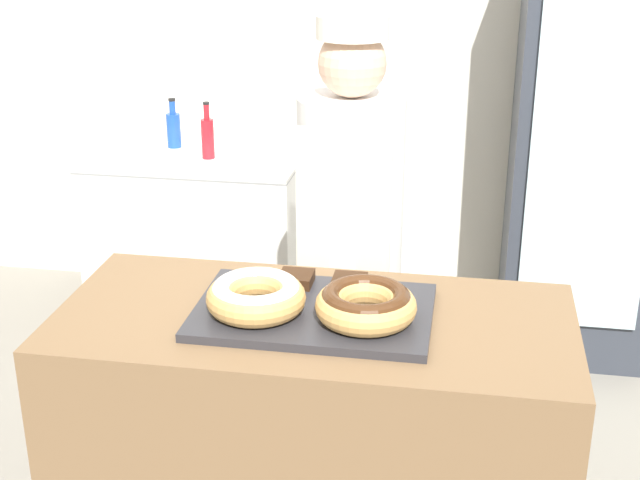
{
  "coord_description": "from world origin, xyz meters",
  "views": [
    {
      "loc": [
        0.38,
        -2.11,
        1.98
      ],
      "look_at": [
        0.0,
        0.1,
        1.09
      ],
      "focal_mm": 50.0,
      "sensor_mm": 36.0,
      "label": 1
    }
  ],
  "objects_px": {
    "donut_chocolate_glaze": "(366,303)",
    "brownie_back_left": "(296,279)",
    "serving_tray": "(314,312)",
    "beverage_fridge": "(586,136)",
    "bottle_red": "(208,137)",
    "brownie_back_right": "(349,283)",
    "donut_light_glaze": "(256,295)",
    "chest_freezer": "(203,235)",
    "baker_person": "(349,250)",
    "bottle_blue": "(174,128)"
  },
  "relations": [
    {
      "from": "donut_light_glaze",
      "to": "chest_freezer",
      "type": "xyz_separation_m",
      "value": [
        -0.72,
        1.79,
        -0.57
      ]
    },
    {
      "from": "donut_chocolate_glaze",
      "to": "brownie_back_right",
      "type": "distance_m",
      "value": 0.2
    },
    {
      "from": "chest_freezer",
      "to": "bottle_blue",
      "type": "distance_m",
      "value": 0.53
    },
    {
      "from": "donut_light_glaze",
      "to": "donut_chocolate_glaze",
      "type": "bearing_deg",
      "value": 0.0
    },
    {
      "from": "donut_light_glaze",
      "to": "brownie_back_left",
      "type": "distance_m",
      "value": 0.2
    },
    {
      "from": "serving_tray",
      "to": "brownie_back_right",
      "type": "xyz_separation_m",
      "value": [
        0.08,
        0.14,
        0.03
      ]
    },
    {
      "from": "donut_chocolate_glaze",
      "to": "bottle_red",
      "type": "xyz_separation_m",
      "value": [
        -0.94,
        1.73,
        -0.06
      ]
    },
    {
      "from": "donut_light_glaze",
      "to": "donut_chocolate_glaze",
      "type": "height_order",
      "value": "same"
    },
    {
      "from": "brownie_back_left",
      "to": "donut_light_glaze",
      "type": "bearing_deg",
      "value": -110.24
    },
    {
      "from": "donut_chocolate_glaze",
      "to": "bottle_blue",
      "type": "relative_size",
      "value": 1.12
    },
    {
      "from": "donut_light_glaze",
      "to": "bottle_blue",
      "type": "relative_size",
      "value": 1.12
    },
    {
      "from": "serving_tray",
      "to": "baker_person",
      "type": "xyz_separation_m",
      "value": [
        0.01,
        0.59,
        -0.06
      ]
    },
    {
      "from": "brownie_back_right",
      "to": "chest_freezer",
      "type": "height_order",
      "value": "brownie_back_right"
    },
    {
      "from": "donut_light_glaze",
      "to": "bottle_blue",
      "type": "bearing_deg",
      "value": 114.62
    },
    {
      "from": "donut_chocolate_glaze",
      "to": "beverage_fridge",
      "type": "xyz_separation_m",
      "value": [
        0.73,
        1.78,
        0.01
      ]
    },
    {
      "from": "brownie_back_left",
      "to": "bottle_blue",
      "type": "bearing_deg",
      "value": 118.84
    },
    {
      "from": "baker_person",
      "to": "brownie_back_left",
      "type": "bearing_deg",
      "value": -101.34
    },
    {
      "from": "bottle_red",
      "to": "donut_chocolate_glaze",
      "type": "bearing_deg",
      "value": -61.48
    },
    {
      "from": "brownie_back_left",
      "to": "brownie_back_right",
      "type": "distance_m",
      "value": 0.15
    },
    {
      "from": "brownie_back_right",
      "to": "bottle_red",
      "type": "height_order",
      "value": "bottle_red"
    },
    {
      "from": "donut_light_glaze",
      "to": "bottle_blue",
      "type": "distance_m",
      "value": 2.07
    },
    {
      "from": "brownie_back_right",
      "to": "baker_person",
      "type": "height_order",
      "value": "baker_person"
    },
    {
      "from": "serving_tray",
      "to": "brownie_back_right",
      "type": "height_order",
      "value": "brownie_back_right"
    },
    {
      "from": "serving_tray",
      "to": "donut_light_glaze",
      "type": "relative_size",
      "value": 2.39
    },
    {
      "from": "bottle_red",
      "to": "serving_tray",
      "type": "bearing_deg",
      "value": -64.74
    },
    {
      "from": "brownie_back_right",
      "to": "beverage_fridge",
      "type": "height_order",
      "value": "beverage_fridge"
    },
    {
      "from": "serving_tray",
      "to": "brownie_back_left",
      "type": "xyz_separation_m",
      "value": [
        -0.08,
        0.14,
        0.03
      ]
    },
    {
      "from": "brownie_back_left",
      "to": "bottle_red",
      "type": "distance_m",
      "value": 1.7
    },
    {
      "from": "serving_tray",
      "to": "bottle_red",
      "type": "relative_size",
      "value": 2.42
    },
    {
      "from": "serving_tray",
      "to": "beverage_fridge",
      "type": "bearing_deg",
      "value": 63.29
    },
    {
      "from": "brownie_back_left",
      "to": "brownie_back_right",
      "type": "height_order",
      "value": "same"
    },
    {
      "from": "serving_tray",
      "to": "baker_person",
      "type": "height_order",
      "value": "baker_person"
    },
    {
      "from": "baker_person",
      "to": "bottle_red",
      "type": "relative_size",
      "value": 6.21
    },
    {
      "from": "bottle_blue",
      "to": "brownie_back_left",
      "type": "bearing_deg",
      "value": -61.16
    },
    {
      "from": "serving_tray",
      "to": "bottle_red",
      "type": "xyz_separation_m",
      "value": [
        -0.79,
        1.68,
        -0.0
      ]
    },
    {
      "from": "chest_freezer",
      "to": "bottle_red",
      "type": "distance_m",
      "value": 0.51
    },
    {
      "from": "donut_chocolate_glaze",
      "to": "brownie_back_left",
      "type": "bearing_deg",
      "value": 139.53
    },
    {
      "from": "bottle_red",
      "to": "bottle_blue",
      "type": "relative_size",
      "value": 1.11
    },
    {
      "from": "serving_tray",
      "to": "bottle_red",
      "type": "height_order",
      "value": "bottle_red"
    },
    {
      "from": "brownie_back_left",
      "to": "bottle_red",
      "type": "height_order",
      "value": "bottle_red"
    },
    {
      "from": "donut_chocolate_glaze",
      "to": "bottle_red",
      "type": "relative_size",
      "value": 1.01
    },
    {
      "from": "brownie_back_left",
      "to": "bottle_red",
      "type": "xyz_separation_m",
      "value": [
        -0.72,
        1.54,
        -0.03
      ]
    },
    {
      "from": "donut_chocolate_glaze",
      "to": "chest_freezer",
      "type": "bearing_deg",
      "value": 119.4
    },
    {
      "from": "brownie_back_left",
      "to": "baker_person",
      "type": "height_order",
      "value": "baker_person"
    },
    {
      "from": "brownie_back_right",
      "to": "baker_person",
      "type": "xyz_separation_m",
      "value": [
        -0.06,
        0.45,
        -0.09
      ]
    },
    {
      "from": "beverage_fridge",
      "to": "chest_freezer",
      "type": "relative_size",
      "value": 2.01
    },
    {
      "from": "baker_person",
      "to": "chest_freezer",
      "type": "bearing_deg",
      "value": 127.26
    },
    {
      "from": "brownie_back_left",
      "to": "chest_freezer",
      "type": "bearing_deg",
      "value": 116.17
    },
    {
      "from": "donut_light_glaze",
      "to": "brownie_back_left",
      "type": "height_order",
      "value": "donut_light_glaze"
    },
    {
      "from": "chest_freezer",
      "to": "brownie_back_right",
      "type": "bearing_deg",
      "value": -59.61
    }
  ]
}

